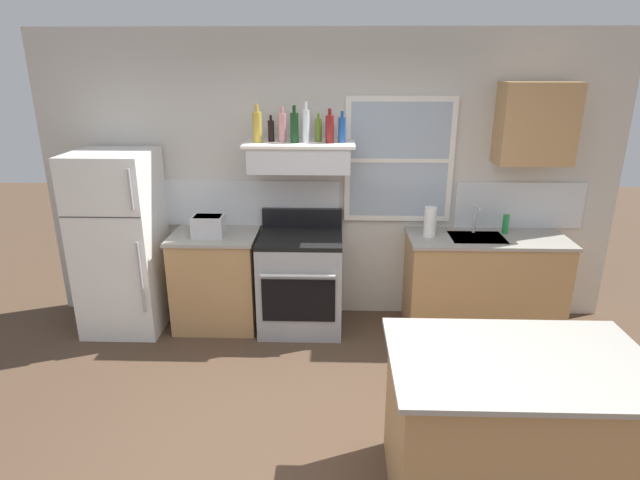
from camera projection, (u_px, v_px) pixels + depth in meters
ground_plane at (322, 469)px, 3.24m from camera, size 16.00×16.00×0.00m
back_wall at (332, 180)px, 4.91m from camera, size 5.40×0.11×2.70m
refrigerator at (121, 243)px, 4.77m from camera, size 0.70×0.72×1.67m
counter_left_of_stove at (217, 279)px, 4.92m from camera, size 0.79×0.63×0.91m
toaster at (208, 226)px, 4.69m from camera, size 0.30×0.20×0.19m
stove_range at (301, 281)px, 4.86m from camera, size 0.76×0.69×1.09m
range_hood_shelf at (300, 156)px, 4.58m from camera, size 0.96×0.52×0.24m
bottle_champagne_gold_foil at (257, 126)px, 4.48m from camera, size 0.08×0.08×0.32m
bottle_balsamic_dark at (271, 130)px, 4.55m from camera, size 0.06×0.06×0.23m
bottle_rose_pink at (282, 127)px, 4.52m from camera, size 0.07×0.07×0.30m
bottle_dark_green_wine at (294, 127)px, 4.47m from camera, size 0.07×0.07×0.32m
bottle_clear_tall at (306, 125)px, 4.48m from camera, size 0.06×0.06×0.34m
bottle_olive_oil_square at (318, 130)px, 4.52m from camera, size 0.06×0.06×0.24m
bottle_red_label_wine at (330, 129)px, 4.46m from camera, size 0.07×0.07×0.29m
bottle_blue_liqueur at (342, 129)px, 4.48m from camera, size 0.07×0.07×0.27m
counter_right_with_sink at (483, 283)px, 4.85m from camera, size 1.43×0.63×0.91m
sink_faucet at (476, 215)px, 4.74m from camera, size 0.03×0.17×0.28m
paper_towel_roll at (430, 222)px, 4.68m from camera, size 0.11×0.11×0.27m
dish_soap_bottle at (506, 224)px, 4.77m from camera, size 0.06×0.06×0.18m
kitchen_island at (511, 429)px, 2.91m from camera, size 1.40×0.90×0.91m
upper_cabinet_right at (536, 124)px, 4.51m from camera, size 0.64×0.32×0.70m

